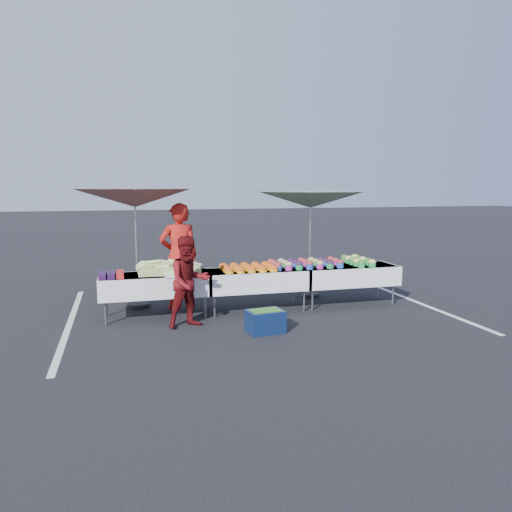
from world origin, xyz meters
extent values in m
plane|color=black|center=(0.00, 0.00, 0.00)|extent=(80.00, 80.00, 0.00)
cube|color=silver|center=(-3.20, 0.00, 0.00)|extent=(0.10, 5.00, 0.00)
cube|color=silver|center=(3.20, 0.00, 0.00)|extent=(0.10, 5.00, 0.00)
cube|color=white|center=(-1.80, 0.00, 0.73)|extent=(1.80, 0.75, 0.04)
cube|color=white|center=(-1.80, 0.00, 0.57)|extent=(1.86, 0.81, 0.36)
cylinder|color=slate|center=(-2.62, -0.29, 0.20)|extent=(0.04, 0.04, 0.39)
cylinder|color=slate|center=(-2.62, 0.29, 0.20)|extent=(0.04, 0.04, 0.39)
cylinder|color=slate|center=(-0.98, -0.29, 0.20)|extent=(0.04, 0.04, 0.39)
cylinder|color=slate|center=(-0.98, 0.29, 0.20)|extent=(0.04, 0.04, 0.39)
cube|color=white|center=(0.00, 0.00, 0.73)|extent=(1.80, 0.75, 0.04)
cube|color=white|center=(0.00, 0.00, 0.57)|extent=(1.86, 0.81, 0.36)
cylinder|color=slate|center=(-0.82, -0.29, 0.20)|extent=(0.04, 0.04, 0.39)
cylinder|color=slate|center=(-0.82, 0.29, 0.20)|extent=(0.04, 0.04, 0.39)
cylinder|color=slate|center=(0.82, -0.29, 0.20)|extent=(0.04, 0.04, 0.39)
cylinder|color=slate|center=(0.82, 0.29, 0.20)|extent=(0.04, 0.04, 0.39)
cube|color=white|center=(1.80, 0.00, 0.73)|extent=(1.80, 0.75, 0.04)
cube|color=white|center=(1.80, 0.00, 0.57)|extent=(1.86, 0.81, 0.36)
cylinder|color=slate|center=(0.98, -0.29, 0.20)|extent=(0.04, 0.04, 0.39)
cylinder|color=slate|center=(0.98, 0.29, 0.20)|extent=(0.04, 0.04, 0.39)
cylinder|color=slate|center=(2.62, -0.29, 0.20)|extent=(0.04, 0.04, 0.39)
cylinder|color=slate|center=(2.62, 0.29, 0.20)|extent=(0.04, 0.04, 0.39)
cube|color=black|center=(-2.65, -0.27, 0.79)|extent=(0.12, 0.12, 0.08)
cube|color=black|center=(-2.65, -0.13, 0.79)|extent=(0.12, 0.12, 0.08)
cube|color=black|center=(-2.65, 0.01, 0.79)|extent=(0.12, 0.12, 0.08)
cube|color=black|center=(-2.65, 0.15, 0.79)|extent=(0.12, 0.12, 0.08)
cube|color=black|center=(-2.51, -0.27, 0.79)|extent=(0.12, 0.12, 0.08)
cube|color=black|center=(-2.51, -0.13, 0.79)|extent=(0.12, 0.12, 0.08)
cube|color=black|center=(-2.51, 0.01, 0.79)|extent=(0.12, 0.12, 0.08)
cube|color=black|center=(-2.51, 0.15, 0.79)|extent=(0.12, 0.12, 0.08)
cube|color=#A61811|center=(-2.37, -0.27, 0.79)|extent=(0.12, 0.12, 0.08)
cube|color=#A61811|center=(-2.37, -0.13, 0.79)|extent=(0.12, 0.12, 0.08)
cube|color=#A61811|center=(-2.37, 0.01, 0.79)|extent=(0.12, 0.12, 0.08)
cube|color=#A61811|center=(-2.37, 0.15, 0.79)|extent=(0.12, 0.12, 0.08)
cube|color=#A5D06A|center=(-1.55, 0.05, 0.82)|extent=(1.05, 0.55, 0.14)
cylinder|color=#A5D06A|center=(-1.25, 0.20, 0.85)|extent=(0.27, 0.09, 0.10)
cylinder|color=#A5D06A|center=(-1.93, 0.10, 0.92)|extent=(0.27, 0.14, 0.07)
cylinder|color=#A5D06A|center=(-1.44, -0.06, 0.97)|extent=(0.27, 0.14, 0.09)
cylinder|color=#A5D06A|center=(-1.97, 0.08, 0.87)|extent=(0.27, 0.15, 0.10)
cylinder|color=#A5D06A|center=(-1.73, -0.01, 0.91)|extent=(0.27, 0.15, 0.08)
cylinder|color=#A5D06A|center=(-1.59, 0.09, 0.94)|extent=(0.27, 0.10, 0.10)
cylinder|color=#A5D06A|center=(-1.59, -0.03, 0.94)|extent=(0.27, 0.07, 0.08)
cylinder|color=#A5D06A|center=(-1.68, -0.13, 0.90)|extent=(0.27, 0.14, 0.09)
cylinder|color=#A5D06A|center=(-1.71, 0.25, 0.92)|extent=(0.27, 0.12, 0.08)
cylinder|color=#A5D06A|center=(-1.09, 0.14, 0.87)|extent=(0.27, 0.16, 0.08)
cylinder|color=#A5D06A|center=(-1.86, 0.01, 0.92)|extent=(0.27, 0.11, 0.07)
cylinder|color=#A5D06A|center=(-1.64, -0.18, 0.85)|extent=(0.27, 0.10, 0.07)
cylinder|color=#A5D06A|center=(-1.44, 0.19, 0.93)|extent=(0.27, 0.12, 0.08)
cylinder|color=#A5D06A|center=(-1.98, -0.17, 0.90)|extent=(0.27, 0.15, 0.08)
cylinder|color=#A5D06A|center=(-1.89, 0.09, 0.94)|extent=(0.27, 0.10, 0.08)
cylinder|color=#A5D06A|center=(-1.34, 0.00, 0.90)|extent=(0.27, 0.16, 0.10)
cylinder|color=#A5D06A|center=(-1.83, -0.02, 0.97)|extent=(0.27, 0.12, 0.09)
cylinder|color=#A5D06A|center=(-1.28, -0.18, 0.95)|extent=(0.27, 0.09, 0.07)
cylinder|color=#A5D06A|center=(-1.22, -0.15, 0.88)|extent=(0.27, 0.10, 0.09)
cylinder|color=#A5D06A|center=(-1.30, -0.09, 0.87)|extent=(0.27, 0.12, 0.09)
cylinder|color=#A5D06A|center=(-1.45, 0.28, 0.86)|extent=(0.27, 0.10, 0.08)
cube|color=white|center=(-1.50, -0.30, 0.78)|extent=(0.30, 0.25, 0.05)
cylinder|color=orange|center=(-0.55, -0.28, 0.78)|extent=(0.15, 0.15, 0.05)
ellipsoid|color=#C43A0B|center=(-0.55, -0.28, 0.81)|extent=(0.15, 0.15, 0.08)
cylinder|color=orange|center=(-0.55, -0.10, 0.78)|extent=(0.15, 0.15, 0.05)
ellipsoid|color=#C43A0B|center=(-0.55, -0.10, 0.81)|extent=(0.15, 0.15, 0.08)
cylinder|color=orange|center=(-0.55, 0.08, 0.78)|extent=(0.15, 0.15, 0.05)
ellipsoid|color=#C43A0B|center=(-0.55, 0.08, 0.81)|extent=(0.15, 0.15, 0.08)
cylinder|color=orange|center=(-0.55, 0.26, 0.78)|extent=(0.15, 0.15, 0.05)
ellipsoid|color=#C43A0B|center=(-0.55, 0.26, 0.81)|extent=(0.15, 0.15, 0.08)
cylinder|color=orange|center=(-0.35, -0.28, 0.78)|extent=(0.15, 0.15, 0.05)
ellipsoid|color=#C43A0B|center=(-0.35, -0.28, 0.81)|extent=(0.15, 0.15, 0.08)
cylinder|color=orange|center=(-0.35, -0.10, 0.78)|extent=(0.15, 0.15, 0.05)
ellipsoid|color=#C43A0B|center=(-0.35, -0.10, 0.81)|extent=(0.15, 0.15, 0.08)
cylinder|color=orange|center=(-0.35, 0.08, 0.78)|extent=(0.15, 0.15, 0.05)
ellipsoid|color=#C43A0B|center=(-0.35, 0.08, 0.81)|extent=(0.15, 0.15, 0.08)
cylinder|color=orange|center=(-0.35, 0.26, 0.78)|extent=(0.15, 0.15, 0.05)
ellipsoid|color=#C43A0B|center=(-0.35, 0.26, 0.81)|extent=(0.15, 0.15, 0.08)
cylinder|color=orange|center=(-0.15, -0.28, 0.78)|extent=(0.15, 0.15, 0.05)
ellipsoid|color=#C43A0B|center=(-0.15, -0.28, 0.81)|extent=(0.15, 0.15, 0.08)
cylinder|color=orange|center=(-0.15, -0.10, 0.78)|extent=(0.15, 0.15, 0.05)
ellipsoid|color=#C43A0B|center=(-0.15, -0.10, 0.81)|extent=(0.15, 0.15, 0.08)
cylinder|color=orange|center=(-0.15, 0.08, 0.78)|extent=(0.15, 0.15, 0.05)
ellipsoid|color=#C43A0B|center=(-0.15, 0.08, 0.81)|extent=(0.15, 0.15, 0.08)
cylinder|color=orange|center=(-0.15, 0.26, 0.78)|extent=(0.15, 0.15, 0.05)
ellipsoid|color=#C43A0B|center=(-0.15, 0.26, 0.81)|extent=(0.15, 0.15, 0.08)
cylinder|color=orange|center=(0.05, -0.28, 0.78)|extent=(0.15, 0.15, 0.05)
ellipsoid|color=#C43A0B|center=(0.05, -0.28, 0.81)|extent=(0.15, 0.15, 0.08)
cylinder|color=orange|center=(0.05, -0.10, 0.78)|extent=(0.15, 0.15, 0.05)
ellipsoid|color=#C43A0B|center=(0.05, -0.10, 0.81)|extent=(0.15, 0.15, 0.08)
cylinder|color=orange|center=(0.05, 0.08, 0.78)|extent=(0.15, 0.15, 0.05)
ellipsoid|color=#C43A0B|center=(0.05, 0.08, 0.81)|extent=(0.15, 0.15, 0.08)
cylinder|color=orange|center=(0.05, 0.26, 0.78)|extent=(0.15, 0.15, 0.05)
ellipsoid|color=#C43A0B|center=(0.05, 0.26, 0.81)|extent=(0.15, 0.15, 0.08)
cylinder|color=orange|center=(0.25, -0.28, 0.78)|extent=(0.15, 0.15, 0.05)
ellipsoid|color=#C43A0B|center=(0.25, -0.28, 0.81)|extent=(0.15, 0.15, 0.08)
cylinder|color=orange|center=(0.25, -0.10, 0.78)|extent=(0.15, 0.15, 0.05)
ellipsoid|color=#C43A0B|center=(0.25, -0.10, 0.81)|extent=(0.15, 0.15, 0.08)
cylinder|color=orange|center=(0.25, 0.08, 0.78)|extent=(0.15, 0.15, 0.05)
ellipsoid|color=#C43A0B|center=(0.25, 0.08, 0.81)|extent=(0.15, 0.15, 0.08)
cylinder|color=orange|center=(0.25, 0.26, 0.78)|extent=(0.15, 0.15, 0.05)
ellipsoid|color=#C43A0B|center=(0.25, 0.26, 0.81)|extent=(0.15, 0.15, 0.08)
cylinder|color=#254CAF|center=(0.35, -0.22, 0.80)|extent=(0.13, 0.13, 0.10)
ellipsoid|color=maroon|center=(0.35, -0.22, 0.86)|extent=(0.14, 0.14, 0.10)
cylinder|color=#B52694|center=(0.35, 0.00, 0.80)|extent=(0.13, 0.13, 0.10)
ellipsoid|color=maroon|center=(0.35, 0.00, 0.86)|extent=(0.14, 0.14, 0.10)
cylinder|color=#238C41|center=(0.35, 0.22, 0.80)|extent=(0.13, 0.13, 0.10)
ellipsoid|color=maroon|center=(0.35, 0.22, 0.86)|extent=(0.14, 0.14, 0.10)
cylinder|color=#B52694|center=(0.55, -0.22, 0.80)|extent=(0.13, 0.13, 0.10)
ellipsoid|color=#A1994E|center=(0.55, -0.22, 0.86)|extent=(0.14, 0.14, 0.10)
cylinder|color=#238C41|center=(0.55, 0.00, 0.80)|extent=(0.13, 0.13, 0.10)
ellipsoid|color=#A1994E|center=(0.55, 0.00, 0.86)|extent=(0.14, 0.14, 0.10)
cylinder|color=#254CAF|center=(0.55, 0.22, 0.80)|extent=(0.13, 0.13, 0.10)
ellipsoid|color=#A1994E|center=(0.55, 0.22, 0.86)|extent=(0.14, 0.14, 0.10)
cylinder|color=#238C41|center=(0.75, -0.22, 0.80)|extent=(0.13, 0.13, 0.10)
ellipsoid|color=#211230|center=(0.75, -0.22, 0.86)|extent=(0.14, 0.14, 0.10)
cylinder|color=#254CAF|center=(0.75, 0.00, 0.80)|extent=(0.13, 0.13, 0.10)
ellipsoid|color=#211230|center=(0.75, 0.00, 0.86)|extent=(0.14, 0.14, 0.10)
cylinder|color=#B52694|center=(0.75, 0.22, 0.80)|extent=(0.13, 0.13, 0.10)
ellipsoid|color=#211230|center=(0.75, 0.22, 0.86)|extent=(0.14, 0.14, 0.10)
cylinder|color=#254CAF|center=(0.95, -0.22, 0.80)|extent=(0.13, 0.13, 0.10)
ellipsoid|color=maroon|center=(0.95, -0.22, 0.86)|extent=(0.14, 0.14, 0.10)
cylinder|color=#B52694|center=(0.95, 0.00, 0.80)|extent=(0.13, 0.13, 0.10)
ellipsoid|color=maroon|center=(0.95, 0.00, 0.86)|extent=(0.14, 0.14, 0.10)
cylinder|color=#238C41|center=(0.95, 0.22, 0.80)|extent=(0.13, 0.13, 0.10)
ellipsoid|color=maroon|center=(0.95, 0.22, 0.86)|extent=(0.14, 0.14, 0.10)
cylinder|color=#B52694|center=(1.15, -0.22, 0.80)|extent=(0.13, 0.13, 0.10)
ellipsoid|color=#A1994E|center=(1.15, -0.22, 0.86)|extent=(0.14, 0.14, 0.10)
cylinder|color=#238C41|center=(1.15, 0.00, 0.80)|extent=(0.13, 0.13, 0.10)
ellipsoid|color=#A1994E|center=(1.15, 0.00, 0.86)|extent=(0.14, 0.14, 0.10)
cylinder|color=#254CAF|center=(1.15, 0.22, 0.80)|extent=(0.13, 0.13, 0.10)
ellipsoid|color=#A1994E|center=(1.15, 0.22, 0.86)|extent=(0.14, 0.14, 0.10)
cylinder|color=#238C41|center=(1.35, -0.22, 0.80)|extent=(0.13, 0.13, 0.10)
ellipsoid|color=#211230|center=(1.35, -0.22, 0.86)|extent=(0.14, 0.14, 0.10)
cylinder|color=#254CAF|center=(1.35, 0.00, 0.80)|extent=(0.13, 0.13, 0.10)
ellipsoid|color=#211230|center=(1.35, 0.00, 0.86)|extent=(0.14, 0.14, 0.10)
cylinder|color=#B52694|center=(1.35, 0.22, 0.80)|extent=(0.13, 0.13, 0.10)
ellipsoid|color=#211230|center=(1.35, 0.22, 0.86)|extent=(0.14, 0.14, 0.10)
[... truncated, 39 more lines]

